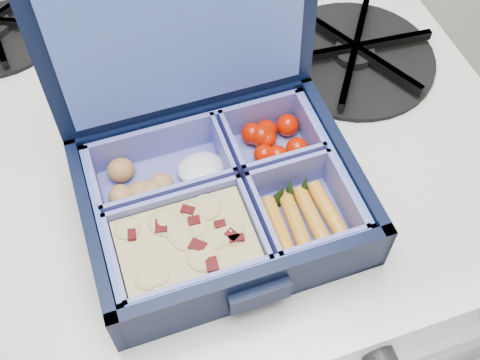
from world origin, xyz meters
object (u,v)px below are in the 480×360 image
object	(u,v)px
burner_grate	(354,52)
fork	(202,98)
stove	(221,279)
bento_box	(222,200)

from	to	relation	value
burner_grate	fork	world-z (taller)	burner_grate
fork	burner_grate	bearing A→B (deg)	55.43
stove	burner_grate	world-z (taller)	burner_grate
stove	fork	xyz separation A→B (m)	(-0.01, 0.01, 0.45)
stove	bento_box	world-z (taller)	bento_box
bento_box	burner_grate	bearing A→B (deg)	35.87
stove	fork	distance (m)	0.45
bento_box	burner_grate	world-z (taller)	bento_box
bento_box	fork	bearing A→B (deg)	80.46
bento_box	burner_grate	distance (m)	0.25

